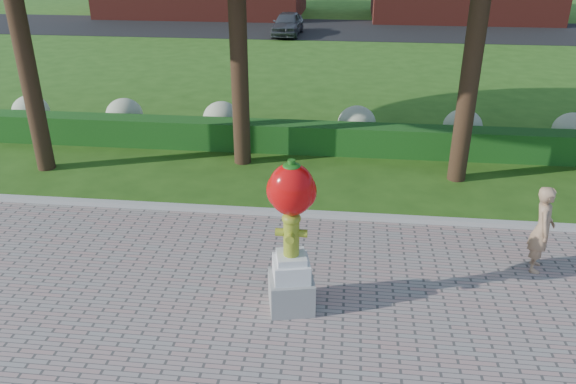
{
  "coord_description": "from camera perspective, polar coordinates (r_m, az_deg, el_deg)",
  "views": [
    {
      "loc": [
        0.78,
        -7.7,
        5.67
      ],
      "look_at": [
        -0.21,
        1.0,
        1.55
      ],
      "focal_mm": 35.0,
      "sensor_mm": 36.0,
      "label": 1
    }
  ],
  "objects": [
    {
      "name": "ground",
      "position": [
        9.6,
        0.59,
        -11.0
      ],
      "size": [
        100.0,
        100.0,
        0.0
      ],
      "primitive_type": "plane",
      "color": "#274F13",
      "rests_on": "ground"
    },
    {
      "name": "curb",
      "position": [
        12.1,
        2.07,
        -2.33
      ],
      "size": [
        40.0,
        0.18,
        0.15
      ],
      "primitive_type": "cube",
      "color": "#ADADA5",
      "rests_on": "ground"
    },
    {
      "name": "lawn_hedge",
      "position": [
        15.64,
        3.27,
        5.49
      ],
      "size": [
        24.0,
        0.7,
        0.8
      ],
      "primitive_type": "cube",
      "color": "#164C15",
      "rests_on": "ground"
    },
    {
      "name": "hydrangea_row",
      "position": [
        16.52,
        5.49,
        7.06
      ],
      "size": [
        20.1,
        1.1,
        0.99
      ],
      "color": "#A5AF86",
      "rests_on": "ground"
    },
    {
      "name": "street",
      "position": [
        36.15,
        5.39,
        16.13
      ],
      "size": [
        50.0,
        8.0,
        0.02
      ],
      "primitive_type": "cube",
      "color": "black",
      "rests_on": "ground"
    },
    {
      "name": "hydrant_sculpture",
      "position": [
        8.66,
        0.34,
        -4.22
      ],
      "size": [
        0.84,
        0.84,
        2.59
      ],
      "rotation": [
        0.0,
        0.0,
        0.22
      ],
      "color": "gray",
      "rests_on": "walkway"
    },
    {
      "name": "woman",
      "position": [
        10.91,
        24.41,
        -3.45
      ],
      "size": [
        0.51,
        0.67,
        1.63
      ],
      "primitive_type": "imported",
      "rotation": [
        0.0,
        0.0,
        1.34
      ],
      "color": "#A6805F",
      "rests_on": "walkway"
    },
    {
      "name": "parked_car",
      "position": [
        33.86,
        -0.05,
        16.75
      ],
      "size": [
        1.7,
        3.89,
        1.31
      ],
      "primitive_type": "imported",
      "rotation": [
        0.0,
        0.0,
        -0.04
      ],
      "color": "#3E4145",
      "rests_on": "street"
    }
  ]
}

